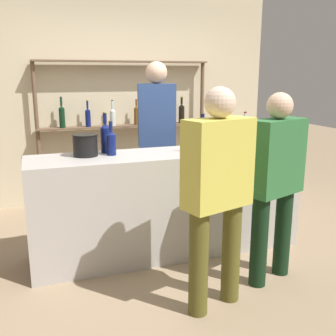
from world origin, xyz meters
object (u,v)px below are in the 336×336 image
cork_jar (251,136)px  counter_bottle_2 (106,137)px  counter_bottle_1 (244,134)px  customer_right (275,176)px  counter_bottle_0 (111,142)px  wine_glass (220,136)px  ice_bucket (85,145)px  customer_center (217,186)px  counter_bottle_3 (202,138)px  server_behind_counter (157,128)px

cork_jar → counter_bottle_2: bearing=179.3°
counter_bottle_1 → customer_right: customer_right is taller
customer_right → counter_bottle_0: bearing=34.3°
wine_glass → customer_right: 0.89m
wine_glass → cork_jar: 0.41m
counter_bottle_2 → ice_bucket: 0.22m
ice_bucket → customer_right: bearing=-32.7°
counter_bottle_0 → customer_center: size_ratio=0.19×
counter_bottle_1 → customer_right: 0.81m
counter_bottle_3 → wine_glass: 0.35m
counter_bottle_1 → customer_right: bearing=-101.1°
wine_glass → customer_center: bearing=-117.0°
counter_bottle_3 → customer_center: customer_center is taller
customer_right → wine_glass: bearing=-15.0°
wine_glass → server_behind_counter: bearing=117.4°
counter_bottle_3 → customer_right: customer_right is taller
cork_jar → customer_right: bearing=-109.5°
counter_bottle_3 → server_behind_counter: server_behind_counter is taller
wine_glass → customer_right: (0.06, -0.86, -0.20)m
counter_bottle_2 → customer_center: bearing=-64.8°
counter_bottle_0 → server_behind_counter: bearing=49.6°
ice_bucket → server_behind_counter: 1.18m
counter_bottle_1 → counter_bottle_0: bearing=176.4°
counter_bottle_0 → cork_jar: 1.48m
counter_bottle_3 → server_behind_counter: size_ratio=0.20×
customer_center → customer_right: customer_center is taller
counter_bottle_1 → customer_center: bearing=-128.1°
counter_bottle_3 → customer_right: (0.35, -0.65, -0.23)m
counter_bottle_1 → cork_jar: 0.27m
counter_bottle_2 → wine_glass: (1.10, -0.10, -0.03)m
counter_bottle_0 → ice_bucket: size_ratio=1.34×
wine_glass → server_behind_counter: (-0.40, 0.77, 0.00)m
counter_bottle_0 → ice_bucket: bearing=171.2°
server_behind_counter → customer_right: 1.71m
counter_bottle_3 → customer_right: bearing=-62.1°
counter_bottle_3 → ice_bucket: (-1.02, 0.22, -0.04)m
cork_jar → server_behind_counter: 1.05m
wine_glass → server_behind_counter: server_behind_counter is taller
counter_bottle_0 → customer_right: (1.14, -0.84, -0.20)m
counter_bottle_3 → ice_bucket: 1.04m
counter_bottle_0 → cork_jar: size_ratio=1.80×
counter_bottle_0 → counter_bottle_2: size_ratio=0.81×
customer_right → counter_bottle_3: bearing=8.6°
counter_bottle_0 → counter_bottle_3: bearing=-13.4°
server_behind_counter → cork_jar: bearing=61.0°
ice_bucket → server_behind_counter: (0.90, 0.76, 0.02)m
wine_glass → cork_jar: cork_jar is taller
counter_bottle_2 → server_behind_counter: size_ratio=0.21×
ice_bucket → counter_bottle_2: bearing=24.3°
cork_jar → customer_center: customer_center is taller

